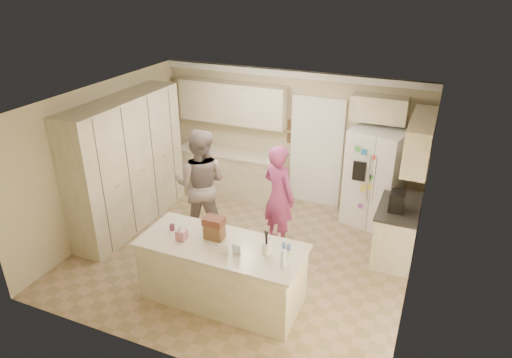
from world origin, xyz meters
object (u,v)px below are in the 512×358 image
at_px(refrigerator, 374,178).
at_px(island_base, 222,273).
at_px(coffee_maker, 397,201).
at_px(tissue_box, 182,235).
at_px(teen_boy, 201,184).
at_px(dollhouse_body, 214,231).
at_px(teen_girl, 279,196).
at_px(utensil_crock, 267,248).

relative_size(refrigerator, island_base, 0.82).
relative_size(coffee_maker, tissue_box, 2.14).
distance_m(refrigerator, teen_boy, 3.07).
bearing_deg(coffee_maker, tissue_box, -142.43).
height_order(refrigerator, coffee_maker, refrigerator).
bearing_deg(dollhouse_body, coffee_maker, 39.29).
bearing_deg(coffee_maker, island_base, -137.17).
height_order(island_base, teen_girl, teen_girl).
relative_size(coffee_maker, utensil_crock, 2.00).
distance_m(refrigerator, dollhouse_body, 3.35).
height_order(dollhouse_body, teen_girl, teen_girl).
bearing_deg(refrigerator, utensil_crock, -92.01).
bearing_deg(island_base, refrigerator, 62.75).
height_order(refrigerator, dollhouse_body, refrigerator).
distance_m(teen_boy, teen_girl, 1.35).
bearing_deg(refrigerator, coffee_maker, -50.03).
relative_size(utensil_crock, teen_girl, 0.08).
bearing_deg(island_base, dollhouse_body, 146.31).
xyz_separation_m(teen_boy, teen_girl, (1.33, 0.23, -0.08)).
distance_m(island_base, teen_boy, 1.93).
bearing_deg(teen_girl, teen_boy, 35.87).
bearing_deg(refrigerator, dollhouse_body, -105.49).
bearing_deg(island_base, utensil_crock, 4.40).
height_order(island_base, teen_boy, teen_boy).
distance_m(coffee_maker, island_base, 2.87).
bearing_deg(coffee_maker, utensil_crock, -127.12).
height_order(coffee_maker, teen_boy, teen_boy).
distance_m(refrigerator, teen_girl, 1.86).
bearing_deg(teen_boy, tissue_box, 96.27).
height_order(coffee_maker, teen_girl, teen_girl).
relative_size(coffee_maker, dollhouse_body, 1.15).
distance_m(island_base, tissue_box, 0.79).
xyz_separation_m(tissue_box, dollhouse_body, (0.40, 0.20, 0.04)).
xyz_separation_m(tissue_box, teen_girl, (0.75, 1.80, -0.11)).
bearing_deg(teen_girl, island_base, 109.18).
xyz_separation_m(coffee_maker, tissue_box, (-2.60, -2.00, -0.07)).
bearing_deg(dollhouse_body, island_base, -33.69).
xyz_separation_m(island_base, teen_girl, (0.20, 1.70, 0.45)).
height_order(refrigerator, teen_girl, refrigerator).
xyz_separation_m(refrigerator, utensil_crock, (-0.89, -2.94, 0.10)).
xyz_separation_m(refrigerator, coffee_maker, (0.51, -1.09, 0.17)).
relative_size(refrigerator, teen_boy, 0.93).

